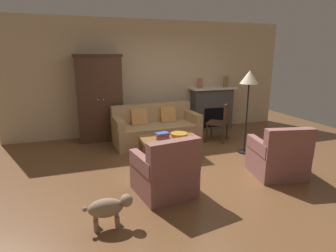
{
  "coord_description": "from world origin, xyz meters",
  "views": [
    {
      "loc": [
        -1.93,
        -4.24,
        1.95
      ],
      "look_at": [
        -0.18,
        0.89,
        0.55
      ],
      "focal_mm": 29.28,
      "sensor_mm": 36.0,
      "label": 1
    }
  ],
  "objects_px": {
    "mantel_vase_terracotta": "(200,83)",
    "armchair_near_left": "(165,173)",
    "fruit_bowl": "(179,135)",
    "mantel_vase_bronze": "(226,82)",
    "book_stack": "(162,136)",
    "armchair_near_right": "(278,158)",
    "couch": "(156,129)",
    "coffee_table": "(169,140)",
    "floor_lamp": "(249,82)",
    "dog": "(109,208)",
    "side_chair_wooden": "(221,120)",
    "fireplace": "(212,108)",
    "armoire": "(100,98)"
  },
  "relations": [
    {
      "from": "armchair_near_right",
      "to": "dog",
      "type": "distance_m",
      "value": 2.87
    },
    {
      "from": "couch",
      "to": "dog",
      "type": "height_order",
      "value": "couch"
    },
    {
      "from": "mantel_vase_terracotta",
      "to": "armchair_near_right",
      "type": "xyz_separation_m",
      "value": [
        -0.01,
        -3.1,
        -0.93
      ]
    },
    {
      "from": "book_stack",
      "to": "mantel_vase_bronze",
      "type": "height_order",
      "value": "mantel_vase_bronze"
    },
    {
      "from": "armchair_near_left",
      "to": "mantel_vase_terracotta",
      "type": "bearing_deg",
      "value": 57.41
    },
    {
      "from": "fruit_bowl",
      "to": "coffee_table",
      "type": "bearing_deg",
      "value": 177.78
    },
    {
      "from": "book_stack",
      "to": "fruit_bowl",
      "type": "bearing_deg",
      "value": 2.48
    },
    {
      "from": "fruit_bowl",
      "to": "book_stack",
      "type": "distance_m",
      "value": 0.36
    },
    {
      "from": "fruit_bowl",
      "to": "dog",
      "type": "xyz_separation_m",
      "value": [
        -1.59,
        -1.88,
        -0.21
      ]
    },
    {
      "from": "fruit_bowl",
      "to": "mantel_vase_bronze",
      "type": "distance_m",
      "value": 2.78
    },
    {
      "from": "armoire",
      "to": "mantel_vase_terracotta",
      "type": "xyz_separation_m",
      "value": [
        2.57,
        0.06,
        0.25
      ]
    },
    {
      "from": "fruit_bowl",
      "to": "armchair_near_right",
      "type": "bearing_deg",
      "value": -47.67
    },
    {
      "from": "fireplace",
      "to": "fruit_bowl",
      "type": "relative_size",
      "value": 3.79
    },
    {
      "from": "coffee_table",
      "to": "mantel_vase_bronze",
      "type": "xyz_separation_m",
      "value": [
        2.2,
        1.74,
        0.9
      ]
    },
    {
      "from": "couch",
      "to": "armchair_near_left",
      "type": "distance_m",
      "value": 2.42
    },
    {
      "from": "couch",
      "to": "armchair_near_right",
      "type": "distance_m",
      "value": 2.76
    },
    {
      "from": "fireplace",
      "to": "armchair_near_left",
      "type": "relative_size",
      "value": 1.43
    },
    {
      "from": "book_stack",
      "to": "mantel_vase_terracotta",
      "type": "xyz_separation_m",
      "value": [
        1.6,
        1.76,
        0.77
      ]
    },
    {
      "from": "floor_lamp",
      "to": "armoire",
      "type": "bearing_deg",
      "value": 144.89
    },
    {
      "from": "fruit_bowl",
      "to": "floor_lamp",
      "type": "xyz_separation_m",
      "value": [
        1.37,
        -0.21,
        0.99
      ]
    },
    {
      "from": "coffee_table",
      "to": "couch",
      "type": "bearing_deg",
      "value": 88.45
    },
    {
      "from": "book_stack",
      "to": "dog",
      "type": "bearing_deg",
      "value": -123.59
    },
    {
      "from": "armoire",
      "to": "armchair_near_right",
      "type": "xyz_separation_m",
      "value": [
        2.56,
        -3.04,
        -0.68
      ]
    },
    {
      "from": "mantel_vase_bronze",
      "to": "side_chair_wooden",
      "type": "relative_size",
      "value": 0.32
    },
    {
      "from": "armchair_near_left",
      "to": "side_chair_wooden",
      "type": "height_order",
      "value": "side_chair_wooden"
    },
    {
      "from": "mantel_vase_terracotta",
      "to": "armchair_near_left",
      "type": "relative_size",
      "value": 0.29
    },
    {
      "from": "fruit_bowl",
      "to": "mantel_vase_terracotta",
      "type": "relative_size",
      "value": 1.31
    },
    {
      "from": "couch",
      "to": "side_chair_wooden",
      "type": "xyz_separation_m",
      "value": [
        1.46,
        -0.39,
        0.19
      ]
    },
    {
      "from": "coffee_table",
      "to": "floor_lamp",
      "type": "xyz_separation_m",
      "value": [
        1.57,
        -0.21,
        1.08
      ]
    },
    {
      "from": "couch",
      "to": "mantel_vase_terracotta",
      "type": "distance_m",
      "value": 1.84
    },
    {
      "from": "mantel_vase_bronze",
      "to": "side_chair_wooden",
      "type": "height_order",
      "value": "mantel_vase_bronze"
    },
    {
      "from": "couch",
      "to": "side_chair_wooden",
      "type": "bearing_deg",
      "value": -14.81
    },
    {
      "from": "armchair_near_left",
      "to": "fireplace",
      "type": "bearing_deg",
      "value": 52.83
    },
    {
      "from": "coffee_table",
      "to": "armchair_near_left",
      "type": "distance_m",
      "value": 1.44
    },
    {
      "from": "book_stack",
      "to": "mantel_vase_bronze",
      "type": "relative_size",
      "value": 0.93
    },
    {
      "from": "armchair_near_right",
      "to": "side_chair_wooden",
      "type": "distance_m",
      "value": 2.0
    },
    {
      "from": "fireplace",
      "to": "dog",
      "type": "bearing_deg",
      "value": -131.45
    },
    {
      "from": "armchair_near_right",
      "to": "dog",
      "type": "xyz_separation_m",
      "value": [
        -2.83,
        -0.53,
        -0.07
      ]
    },
    {
      "from": "dog",
      "to": "couch",
      "type": "bearing_deg",
      "value": 63.88
    },
    {
      "from": "side_chair_wooden",
      "to": "armoire",
      "type": "bearing_deg",
      "value": 158.14
    },
    {
      "from": "fireplace",
      "to": "mantel_vase_bronze",
      "type": "height_order",
      "value": "mantel_vase_bronze"
    },
    {
      "from": "armchair_near_left",
      "to": "floor_lamp",
      "type": "height_order",
      "value": "floor_lamp"
    },
    {
      "from": "coffee_table",
      "to": "fruit_bowl",
      "type": "xyz_separation_m",
      "value": [
        0.2,
        -0.01,
        0.09
      ]
    },
    {
      "from": "dog",
      "to": "floor_lamp",
      "type": "bearing_deg",
      "value": 29.46
    },
    {
      "from": "couch",
      "to": "fruit_bowl",
      "type": "height_order",
      "value": "couch"
    },
    {
      "from": "fruit_bowl",
      "to": "dog",
      "type": "relative_size",
      "value": 0.58
    },
    {
      "from": "coffee_table",
      "to": "fruit_bowl",
      "type": "height_order",
      "value": "fruit_bowl"
    },
    {
      "from": "armoire",
      "to": "dog",
      "type": "height_order",
      "value": "armoire"
    },
    {
      "from": "armoire",
      "to": "book_stack",
      "type": "xyz_separation_m",
      "value": [
        0.97,
        -1.7,
        -0.52
      ]
    },
    {
      "from": "book_stack",
      "to": "dog",
      "type": "distance_m",
      "value": 2.25
    }
  ]
}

